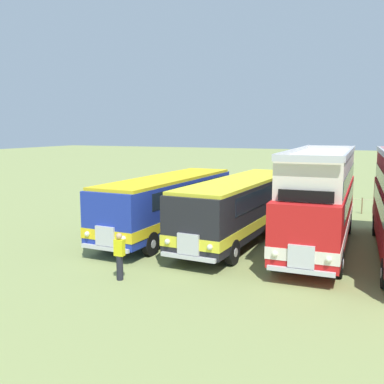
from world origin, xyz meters
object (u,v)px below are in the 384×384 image
(bus_second_in_row, at_px, (242,204))
(bus_third_in_row, at_px, (320,197))
(marshal_person, at_px, (120,256))
(bus_first_in_row, at_px, (169,201))

(bus_second_in_row, relative_size, bus_third_in_row, 1.07)
(marshal_person, bearing_deg, bus_third_in_row, 50.52)
(bus_second_in_row, bearing_deg, bus_third_in_row, -3.81)
(bus_third_in_row, xyz_separation_m, marshal_person, (-6.00, -7.28, -1.47))
(bus_third_in_row, relative_size, marshal_person, 6.34)
(bus_first_in_row, height_order, bus_second_in_row, same)
(bus_first_in_row, bearing_deg, bus_third_in_row, 1.82)
(bus_first_in_row, height_order, bus_third_in_row, bus_third_in_row)
(bus_first_in_row, relative_size, bus_third_in_row, 1.01)
(bus_first_in_row, xyz_separation_m, bus_second_in_row, (3.73, 0.49, 0.00))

